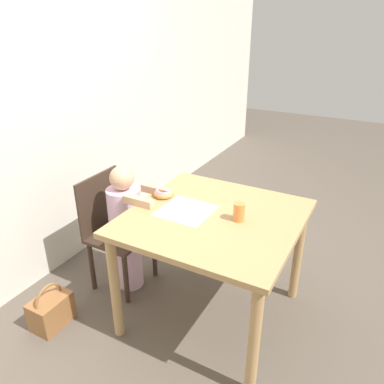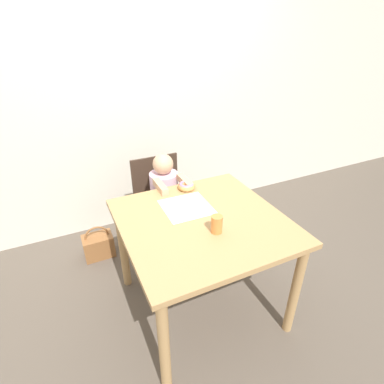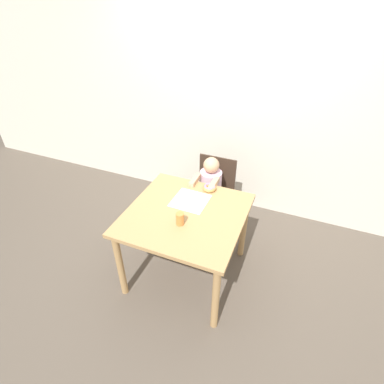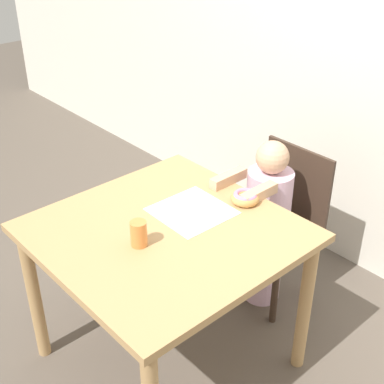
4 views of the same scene
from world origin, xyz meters
name	(u,v)px [view 2 (image 2 of 4)]	position (x,y,z in m)	size (l,w,h in m)	color
ground_plane	(201,303)	(0.00, 0.00, 0.00)	(12.00, 12.00, 0.00)	brown
wall_back	(136,96)	(0.00, 1.33, 1.25)	(8.00, 0.05, 2.50)	silver
dining_table	(202,233)	(0.00, 0.00, 0.65)	(0.99, 0.99, 0.75)	tan
chair	(161,204)	(-0.01, 0.78, 0.44)	(0.41, 0.37, 0.84)	#38281E
child_figure	(165,206)	(-0.01, 0.67, 0.48)	(0.24, 0.42, 0.94)	silver
donut	(187,186)	(0.07, 0.40, 0.78)	(0.13, 0.13, 0.05)	tan
napkin	(186,207)	(-0.03, 0.17, 0.76)	(0.31, 0.31, 0.00)	white
handbag	(98,245)	(-0.58, 0.87, 0.11)	(0.25, 0.17, 0.31)	brown
cup	(217,224)	(0.02, -0.15, 0.81)	(0.07, 0.07, 0.11)	orange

